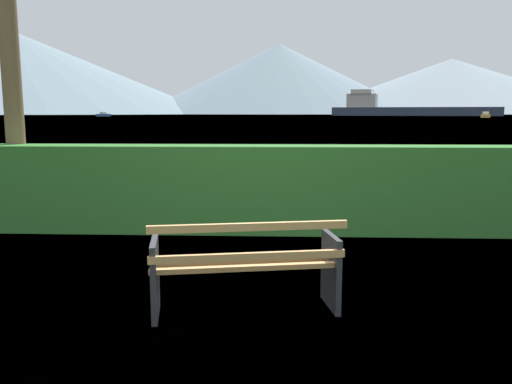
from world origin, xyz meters
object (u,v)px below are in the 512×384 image
(park_bench, at_px, (245,266))
(cargo_ship_large, at_px, (401,108))
(fishing_boat_near, at_px, (103,115))
(sailboat_mid, at_px, (485,115))

(park_bench, height_order, cargo_ship_large, cargo_ship_large)
(fishing_boat_near, distance_m, sailboat_mid, 150.94)
(cargo_ship_large, distance_m, fishing_boat_near, 146.97)
(sailboat_mid, bearing_deg, fishing_boat_near, 161.86)
(park_bench, relative_size, fishing_boat_near, 0.24)
(park_bench, bearing_deg, fishing_boat_near, 109.00)
(cargo_ship_large, distance_m, sailboat_mid, 97.17)
(fishing_boat_near, xyz_separation_m, sailboat_mid, (143.44, -46.98, 0.04))
(sailboat_mid, bearing_deg, cargo_ship_large, 93.11)
(park_bench, bearing_deg, sailboat_mid, 68.34)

